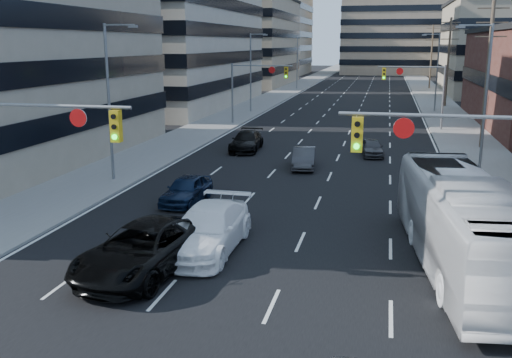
{
  "coord_description": "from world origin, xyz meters",
  "views": [
    {
      "loc": [
        4.93,
        -9.93,
        7.94
      ],
      "look_at": [
        -0.4,
        13.47,
        2.2
      ],
      "focal_mm": 40.0,
      "sensor_mm": 36.0,
      "label": 1
    }
  ],
  "objects_px": {
    "white_van": "(208,229)",
    "sedan_blue": "(187,190)",
    "black_pickup": "(143,249)",
    "transit_bus": "(464,224)"
  },
  "relations": [
    {
      "from": "white_van",
      "to": "transit_bus",
      "type": "bearing_deg",
      "value": 2.04
    },
    {
      "from": "black_pickup",
      "to": "sedan_blue",
      "type": "bearing_deg",
      "value": 107.66
    },
    {
      "from": "black_pickup",
      "to": "white_van",
      "type": "relative_size",
      "value": 1.04
    },
    {
      "from": "transit_bus",
      "to": "white_van",
      "type": "bearing_deg",
      "value": 174.52
    },
    {
      "from": "white_van",
      "to": "transit_bus",
      "type": "xyz_separation_m",
      "value": [
        9.44,
        0.24,
        0.83
      ]
    },
    {
      "from": "black_pickup",
      "to": "white_van",
      "type": "distance_m",
      "value": 3.03
    },
    {
      "from": "transit_bus",
      "to": "black_pickup",
      "type": "bearing_deg",
      "value": -172.44
    },
    {
      "from": "white_van",
      "to": "black_pickup",
      "type": "bearing_deg",
      "value": -120.27
    },
    {
      "from": "white_van",
      "to": "sedan_blue",
      "type": "distance_m",
      "value": 7.0
    },
    {
      "from": "black_pickup",
      "to": "transit_bus",
      "type": "bearing_deg",
      "value": 22.23
    }
  ]
}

